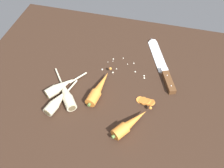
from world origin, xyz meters
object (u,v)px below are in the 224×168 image
Objects in this scene: whole_carrot at (99,89)px; parsnip_front at (66,94)px; chefs_knife at (160,62)px; carrot_slice_stack at (145,101)px; parsnip_mid_left at (60,87)px; whole_carrot_second at (129,124)px; parsnip_mid_right at (57,101)px.

whole_carrot is 1.09× the size of parsnip_front.
carrot_slice_stack is at bearing -97.47° from chefs_knife.
parsnip_mid_left reaches higher than chefs_knife.
parsnip_front and parsnip_mid_left have the same top height.
whole_carrot_second reaches higher than chefs_knife.
whole_carrot_second is (15.12, -12.63, -0.00)cm from whole_carrot.
parsnip_mid_right is at bearing -115.11° from parsnip_front.
parsnip_mid_right is 33.79cm from carrot_slice_stack.
parsnip_mid_right is (1.68, -6.85, 0.00)cm from parsnip_mid_left.
chefs_knife is 1.96× the size of parsnip_mid_left.
parsnip_mid_left is 34.30cm from carrot_slice_stack.
parsnip_mid_left is at bearing -169.60° from whole_carrot.
whole_carrot_second reaches higher than parsnip_mid_right.
parsnip_mid_right is (-35.56, -32.12, 1.33)cm from chefs_knife.
whole_carrot_second is at bearing -5.96° from parsnip_mid_right.
whole_carrot_second is at bearing -17.96° from parsnip_mid_left.
chefs_knife is 43.75cm from parsnip_front.
chefs_knife is 4.45× the size of carrot_slice_stack.
whole_carrot_second is 28.82cm from parsnip_mid_right.
parsnip_mid_right reaches higher than chefs_knife.
whole_carrot_second is 12.70cm from carrot_slice_stack.
parsnip_mid_left is at bearing 143.33° from parsnip_front.
whole_carrot reaches higher than chefs_knife.
whole_carrot is 2.83× the size of carrot_slice_stack.
chefs_knife is at bearing 39.77° from parsnip_front.
whole_carrot is 19.70cm from whole_carrot_second.
whole_carrot_second is 31.90cm from parsnip_mid_left.
whole_carrot is at bearing 10.40° from parsnip_mid_left.
parsnip_front is 1.14× the size of parsnip_mid_left.
parsnip_mid_left is at bearing 103.75° from parsnip_mid_right.
parsnip_front is 1.03× the size of parsnip_mid_right.
carrot_slice_stack is (18.99, -0.59, -1.17)cm from whole_carrot.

